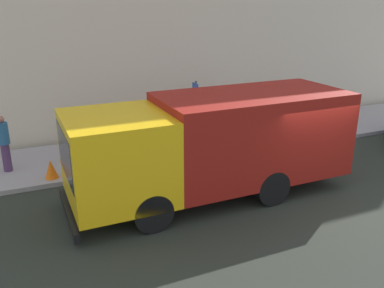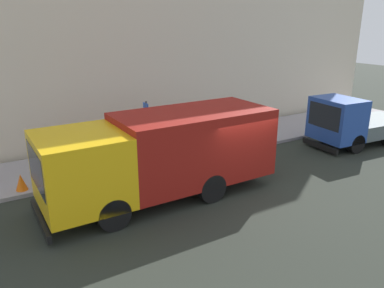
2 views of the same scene
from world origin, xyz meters
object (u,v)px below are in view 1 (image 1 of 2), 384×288
object	(u,v)px
pedestrian_standing	(4,142)
pedestrian_walking	(87,132)
street_sign_post	(196,112)
large_utility_truck	(213,141)
traffic_cone_orange	(51,169)

from	to	relation	value
pedestrian_standing	pedestrian_walking	bearing A→B (deg)	-144.70
pedestrian_walking	street_sign_post	bearing A→B (deg)	-158.08
pedestrian_walking	street_sign_post	size ratio (longest dim) A/B	0.64
pedestrian_standing	street_sign_post	xyz separation A→B (m)	(-1.05, -5.91, 0.57)
pedestrian_standing	street_sign_post	distance (m)	6.03
street_sign_post	pedestrian_standing	bearing A→B (deg)	79.97
large_utility_truck	pedestrian_walking	distance (m)	4.95
large_utility_truck	traffic_cone_orange	world-z (taller)	large_utility_truck
large_utility_truck	pedestrian_walking	size ratio (longest dim) A/B	4.78
pedestrian_walking	traffic_cone_orange	world-z (taller)	pedestrian_walking
large_utility_truck	pedestrian_standing	xyz separation A→B (m)	(3.76, 5.23, -0.50)
large_utility_truck	pedestrian_standing	world-z (taller)	large_utility_truck
traffic_cone_orange	pedestrian_walking	bearing A→B (deg)	-42.58
pedestrian_standing	traffic_cone_orange	bearing A→B (deg)	164.57
pedestrian_standing	large_utility_truck	bearing A→B (deg)	171.91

